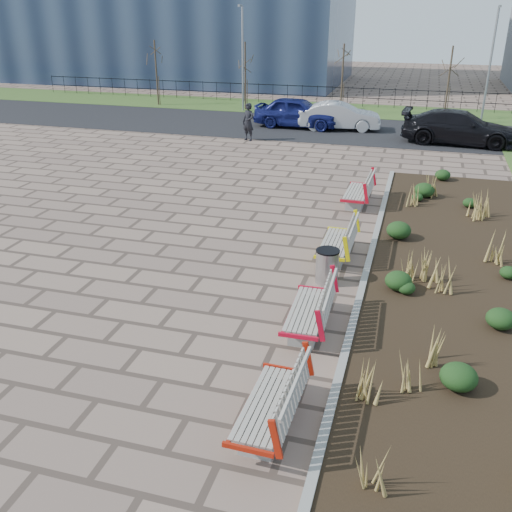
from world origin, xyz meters
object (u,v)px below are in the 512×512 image
(bench_b, at_px, (308,307))
(lamp_west, at_px, (243,60))
(pedestrian, at_px, (248,122))
(bench_c, at_px, (336,240))
(lamp_east, at_px, (490,67))
(car_silver, at_px, (340,116))
(litter_bin, at_px, (327,267))
(car_blue, at_px, (298,112))
(bench_a, at_px, (268,401))
(car_black, at_px, (459,127))
(bench_d, at_px, (357,190))

(bench_b, distance_m, lamp_west, 26.08)
(pedestrian, bearing_deg, bench_c, -40.70)
(pedestrian, bearing_deg, lamp_east, 57.64)
(car_silver, bearing_deg, pedestrian, 127.51)
(bench_b, bearing_deg, bench_c, 88.50)
(litter_bin, xyz_separation_m, car_blue, (-4.70, 18.09, 0.39))
(car_silver, xyz_separation_m, lamp_west, (-6.60, 4.00, 2.32))
(bench_b, xyz_separation_m, lamp_west, (-9.00, 24.34, 2.54))
(bench_a, relative_size, car_black, 0.39)
(bench_a, relative_size, lamp_east, 0.35)
(litter_bin, relative_size, lamp_east, 0.14)
(bench_a, distance_m, bench_c, 6.91)
(bench_b, bearing_deg, lamp_east, 76.90)
(bench_b, bearing_deg, lamp_west, 108.79)
(car_black, bearing_deg, bench_c, 170.80)
(car_black, bearing_deg, lamp_west, 69.77)
(car_black, bearing_deg, litter_bin, 172.13)
(bench_b, distance_m, car_blue, 20.84)
(pedestrian, relative_size, lamp_east, 0.30)
(bench_b, relative_size, car_black, 0.39)
(litter_bin, bearing_deg, bench_a, -90.33)
(bench_a, relative_size, car_silver, 0.49)
(bench_d, bearing_deg, lamp_east, 74.10)
(bench_d, xyz_separation_m, car_silver, (-2.40, 11.99, 0.22))
(litter_bin, xyz_separation_m, lamp_west, (-9.03, 22.12, 2.62))
(bench_d, bearing_deg, car_blue, 112.76)
(bench_b, xyz_separation_m, car_black, (3.56, 18.62, 0.30))
(bench_b, bearing_deg, car_black, 77.68)
(bench_d, distance_m, litter_bin, 6.13)
(car_blue, bearing_deg, bench_c, -161.41)
(lamp_east, bearing_deg, car_silver, -151.59)
(bench_b, distance_m, bench_c, 3.77)
(car_blue, height_order, car_black, car_blue)
(car_silver, relative_size, lamp_west, 0.71)
(bench_b, relative_size, bench_d, 1.00)
(bench_d, distance_m, lamp_east, 16.95)
(bench_a, height_order, bench_b, same)
(bench_d, bearing_deg, bench_b, -88.54)
(pedestrian, relative_size, lamp_west, 0.30)
(bench_b, xyz_separation_m, bench_c, (0.00, 3.77, 0.00))
(bench_c, bearing_deg, lamp_west, 113.84)
(pedestrian, relative_size, car_black, 0.34)
(pedestrian, xyz_separation_m, lamp_east, (11.30, 7.78, 2.14))
(bench_b, height_order, pedestrian, pedestrian)
(bench_a, xyz_separation_m, car_silver, (-2.40, 23.48, 0.22))
(lamp_east, bearing_deg, bench_b, -101.61)
(bench_b, height_order, lamp_west, lamp_west)
(bench_a, bearing_deg, lamp_west, 109.55)
(bench_a, xyz_separation_m, bench_c, (0.00, 6.91, 0.00))
(pedestrian, distance_m, lamp_east, 13.88)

